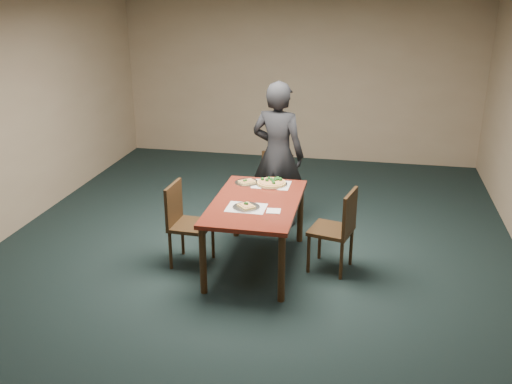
% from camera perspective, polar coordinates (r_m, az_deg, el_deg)
% --- Properties ---
extents(ground, '(8.00, 8.00, 0.00)m').
position_cam_1_polar(ground, '(6.40, -0.74, -6.82)').
color(ground, black).
rests_on(ground, ground).
extents(room_shell, '(8.00, 8.00, 8.00)m').
position_cam_1_polar(room_shell, '(5.82, -0.82, 8.59)').
color(room_shell, tan).
rests_on(room_shell, ground).
extents(dining_table, '(0.90, 1.50, 0.75)m').
position_cam_1_polar(dining_table, '(6.04, 0.00, -1.71)').
color(dining_table, '#581A11').
rests_on(dining_table, ground).
extents(chair_far, '(0.52, 0.52, 0.91)m').
position_cam_1_polar(chair_far, '(7.15, 1.74, 0.67)').
color(chair_far, black).
rests_on(chair_far, ground).
extents(chair_left, '(0.44, 0.44, 0.91)m').
position_cam_1_polar(chair_left, '(6.19, -7.20, -2.72)').
color(chair_left, black).
rests_on(chair_left, ground).
extents(chair_right, '(0.51, 0.51, 0.91)m').
position_cam_1_polar(chair_right, '(6.04, 8.25, -3.38)').
color(chair_right, black).
rests_on(chair_right, ground).
extents(diner, '(0.74, 0.56, 1.82)m').
position_cam_1_polar(diner, '(7.04, 2.20, 3.75)').
color(diner, black).
rests_on(diner, ground).
extents(placemat_main, '(0.42, 0.32, 0.00)m').
position_cam_1_polar(placemat_main, '(6.48, 1.56, 0.74)').
color(placemat_main, white).
rests_on(placemat_main, dining_table).
extents(placemat_near, '(0.40, 0.30, 0.00)m').
position_cam_1_polar(placemat_near, '(5.82, -0.98, -1.58)').
color(placemat_near, white).
rests_on(placemat_near, dining_table).
extents(pizza_pan, '(0.36, 0.36, 0.08)m').
position_cam_1_polar(pizza_pan, '(6.47, 1.58, 0.96)').
color(pizza_pan, silver).
rests_on(pizza_pan, dining_table).
extents(slice_plate_near, '(0.28, 0.28, 0.06)m').
position_cam_1_polar(slice_plate_near, '(5.82, -0.98, -1.46)').
color(slice_plate_near, silver).
rests_on(slice_plate_near, dining_table).
extents(slice_plate_far, '(0.28, 0.28, 0.05)m').
position_cam_1_polar(slice_plate_far, '(6.53, -0.92, 1.00)').
color(slice_plate_far, silver).
rests_on(slice_plate_far, dining_table).
extents(napkin, '(0.15, 0.15, 0.01)m').
position_cam_1_polar(napkin, '(5.74, 1.76, -1.91)').
color(napkin, white).
rests_on(napkin, dining_table).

